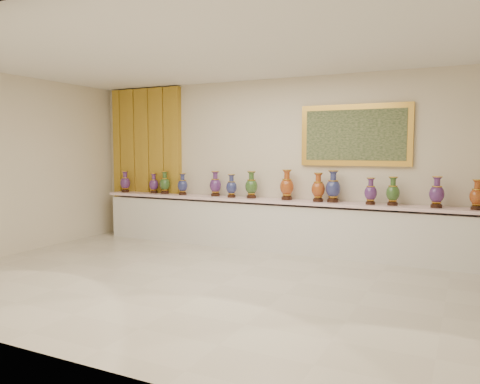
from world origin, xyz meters
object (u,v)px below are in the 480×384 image
at_px(counter, 283,226).
at_px(vase_1, 154,184).
at_px(vase_0, 125,183).
at_px(vase_2, 165,184).

relative_size(counter, vase_1, 18.53).
xyz_separation_m(counter, vase_0, (-3.41, -0.05, 0.66)).
bearing_deg(vase_0, vase_1, 4.83).
distance_m(vase_0, vase_1, 0.67).
xyz_separation_m(counter, vase_1, (-2.74, 0.01, 0.64)).
height_order(vase_0, vase_2, vase_2).
bearing_deg(vase_1, vase_2, 0.29).
distance_m(counter, vase_0, 3.47).
bearing_deg(vase_2, vase_1, -179.71).
bearing_deg(vase_2, vase_0, -176.45).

